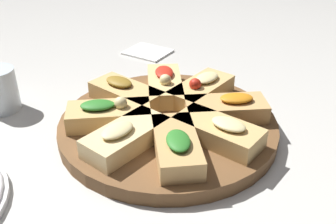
% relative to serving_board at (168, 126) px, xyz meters
% --- Properties ---
extents(ground_plane, '(3.00, 3.00, 0.00)m').
position_rel_serving_board_xyz_m(ground_plane, '(0.00, 0.00, -0.01)').
color(ground_plane, beige).
extents(serving_board, '(0.37, 0.37, 0.02)m').
position_rel_serving_board_xyz_m(serving_board, '(0.00, 0.00, 0.00)').
color(serving_board, brown).
rests_on(serving_board, ground_plane).
extents(focaccia_slice_0, '(0.15, 0.13, 0.05)m').
position_rel_serving_board_xyz_m(focaccia_slice_0, '(0.08, -0.06, 0.03)').
color(focaccia_slice_0, '#DBB775').
rests_on(focaccia_slice_0, serving_board).
extents(focaccia_slice_1, '(0.15, 0.09, 0.04)m').
position_rel_serving_board_xyz_m(focaccia_slice_1, '(0.10, 0.02, 0.03)').
color(focaccia_slice_1, tan).
rests_on(focaccia_slice_1, serving_board).
extents(focaccia_slice_2, '(0.13, 0.15, 0.05)m').
position_rel_serving_board_xyz_m(focaccia_slice_2, '(0.06, 0.08, 0.03)').
color(focaccia_slice_2, tan).
rests_on(focaccia_slice_2, serving_board).
extents(focaccia_slice_3, '(0.08, 0.15, 0.04)m').
position_rel_serving_board_xyz_m(focaccia_slice_3, '(-0.02, 0.10, 0.03)').
color(focaccia_slice_3, '#E5C689').
rests_on(focaccia_slice_3, serving_board).
extents(focaccia_slice_4, '(0.15, 0.13, 0.04)m').
position_rel_serving_board_xyz_m(focaccia_slice_4, '(-0.08, 0.05, 0.03)').
color(focaccia_slice_4, tan).
rests_on(focaccia_slice_4, serving_board).
extents(focaccia_slice_5, '(0.15, 0.09, 0.04)m').
position_rel_serving_board_xyz_m(focaccia_slice_5, '(-0.10, -0.02, 0.03)').
color(focaccia_slice_5, tan).
rests_on(focaccia_slice_5, serving_board).
extents(focaccia_slice_6, '(0.13, 0.15, 0.04)m').
position_rel_serving_board_xyz_m(focaccia_slice_6, '(-0.06, -0.08, 0.03)').
color(focaccia_slice_6, tan).
rests_on(focaccia_slice_6, serving_board).
extents(focaccia_slice_7, '(0.09, 0.15, 0.05)m').
position_rel_serving_board_xyz_m(focaccia_slice_7, '(0.02, -0.10, 0.03)').
color(focaccia_slice_7, tan).
rests_on(focaccia_slice_7, serving_board).
extents(napkin_stack, '(0.13, 0.12, 0.01)m').
position_rel_serving_board_xyz_m(napkin_stack, '(0.31, -0.20, -0.01)').
color(napkin_stack, white).
rests_on(napkin_stack, ground_plane).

